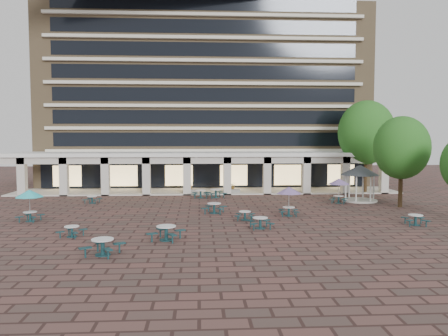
{
  "coord_description": "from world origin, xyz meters",
  "views": [
    {
      "loc": [
        -0.8,
        -33.27,
        6.01
      ],
      "look_at": [
        1.24,
        3.0,
        3.47
      ],
      "focal_mm": 35.0,
      "sensor_mm": 36.0,
      "label": 1
    }
  ],
  "objects_px": {
    "picnic_table_0": "(72,230)",
    "gazebo": "(360,174)",
    "picnic_table_1": "(103,245)",
    "picnic_table_3": "(416,219)",
    "planter_right": "(233,189)",
    "planter_left": "(191,189)"
  },
  "relations": [
    {
      "from": "picnic_table_0",
      "to": "planter_left",
      "type": "xyz_separation_m",
      "value": [
        6.78,
        19.62,
        0.15
      ]
    },
    {
      "from": "gazebo",
      "to": "picnic_table_3",
      "type": "bearing_deg",
      "value": -91.56
    },
    {
      "from": "picnic_table_0",
      "to": "planter_right",
      "type": "distance_m",
      "value": 22.65
    },
    {
      "from": "picnic_table_1",
      "to": "planter_right",
      "type": "height_order",
      "value": "planter_right"
    },
    {
      "from": "gazebo",
      "to": "planter_right",
      "type": "bearing_deg",
      "value": 152.53
    },
    {
      "from": "picnic_table_1",
      "to": "picnic_table_3",
      "type": "bearing_deg",
      "value": 33.99
    },
    {
      "from": "picnic_table_3",
      "to": "gazebo",
      "type": "relative_size",
      "value": 0.5
    },
    {
      "from": "picnic_table_1",
      "to": "planter_right",
      "type": "distance_m",
      "value": 25.37
    },
    {
      "from": "picnic_table_1",
      "to": "gazebo",
      "type": "bearing_deg",
      "value": 57.38
    },
    {
      "from": "picnic_table_1",
      "to": "planter_left",
      "type": "bearing_deg",
      "value": 96.17
    },
    {
      "from": "planter_left",
      "to": "picnic_table_3",
      "type": "bearing_deg",
      "value": -47.75
    },
    {
      "from": "picnic_table_3",
      "to": "gazebo",
      "type": "xyz_separation_m",
      "value": [
        0.31,
        11.35,
        2.13
      ]
    },
    {
      "from": "picnic_table_0",
      "to": "gazebo",
      "type": "xyz_separation_m",
      "value": [
        22.86,
        13.61,
        2.16
      ]
    },
    {
      "from": "picnic_table_0",
      "to": "picnic_table_3",
      "type": "distance_m",
      "value": 22.66
    },
    {
      "from": "planter_left",
      "to": "picnic_table_0",
      "type": "bearing_deg",
      "value": -109.07
    },
    {
      "from": "picnic_table_1",
      "to": "picnic_table_3",
      "type": "distance_m",
      "value": 20.82
    },
    {
      "from": "picnic_table_0",
      "to": "planter_right",
      "type": "bearing_deg",
      "value": 74.59
    },
    {
      "from": "picnic_table_0",
      "to": "gazebo",
      "type": "bearing_deg",
      "value": 45.31
    },
    {
      "from": "gazebo",
      "to": "planter_right",
      "type": "relative_size",
      "value": 2.43
    },
    {
      "from": "gazebo",
      "to": "picnic_table_0",
      "type": "bearing_deg",
      "value": -149.22
    },
    {
      "from": "picnic_table_3",
      "to": "planter_left",
      "type": "height_order",
      "value": "planter_left"
    },
    {
      "from": "planter_right",
      "to": "picnic_table_3",
      "type": "bearing_deg",
      "value": -57.06
    }
  ]
}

